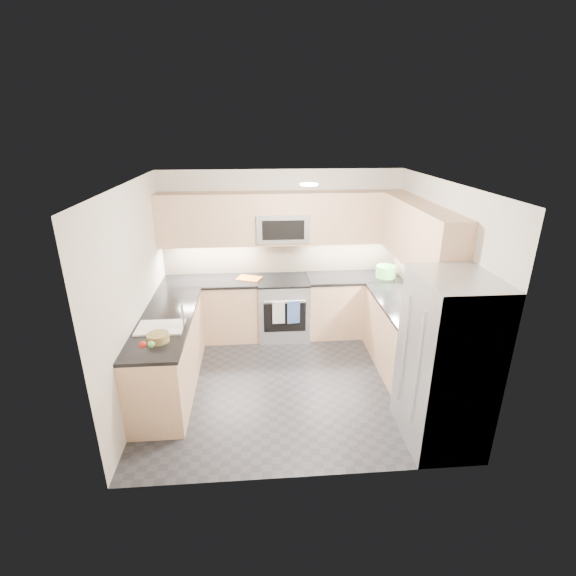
% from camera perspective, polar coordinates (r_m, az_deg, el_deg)
% --- Properties ---
extents(floor, '(3.60, 3.20, 0.00)m').
position_cam_1_polar(floor, '(5.54, 0.29, -12.49)').
color(floor, '#25262B').
rests_on(floor, ground).
extents(ceiling, '(3.60, 3.20, 0.02)m').
position_cam_1_polar(ceiling, '(4.64, 0.35, 14.10)').
color(ceiling, beige).
rests_on(ceiling, wall_back).
extents(wall_back, '(3.60, 0.02, 2.50)m').
position_cam_1_polar(wall_back, '(6.46, -0.88, 4.86)').
color(wall_back, beige).
rests_on(wall_back, floor).
extents(wall_front, '(3.60, 0.02, 2.50)m').
position_cam_1_polar(wall_front, '(3.53, 2.55, -10.05)').
color(wall_front, beige).
rests_on(wall_front, floor).
extents(wall_left, '(0.02, 3.20, 2.50)m').
position_cam_1_polar(wall_left, '(5.14, -20.13, -0.96)').
color(wall_left, beige).
rests_on(wall_left, floor).
extents(wall_right, '(0.02, 3.20, 2.50)m').
position_cam_1_polar(wall_right, '(5.40, 19.71, 0.19)').
color(wall_right, beige).
rests_on(wall_right, floor).
extents(base_cab_back_left, '(1.42, 0.60, 0.90)m').
position_cam_1_polar(base_cab_back_left, '(6.49, -10.33, -2.99)').
color(base_cab_back_left, '#D9AC83').
rests_on(base_cab_back_left, floor).
extents(base_cab_back_right, '(1.42, 0.60, 0.90)m').
position_cam_1_polar(base_cab_back_right, '(6.62, 8.80, -2.39)').
color(base_cab_back_right, '#D9AC83').
rests_on(base_cab_back_right, floor).
extents(base_cab_right, '(0.60, 1.70, 0.90)m').
position_cam_1_polar(base_cab_right, '(5.74, 15.38, -6.82)').
color(base_cab_right, '#D9AC83').
rests_on(base_cab_right, floor).
extents(base_cab_peninsula, '(0.60, 2.00, 0.90)m').
position_cam_1_polar(base_cab_peninsula, '(5.40, -15.95, -8.75)').
color(base_cab_peninsula, '#D9AC83').
rests_on(base_cab_peninsula, floor).
extents(countertop_back_left, '(1.42, 0.63, 0.04)m').
position_cam_1_polar(countertop_back_left, '(6.31, -10.61, 0.90)').
color(countertop_back_left, black).
rests_on(countertop_back_left, base_cab_back_left).
extents(countertop_back_right, '(1.42, 0.63, 0.04)m').
position_cam_1_polar(countertop_back_right, '(6.44, 9.04, 1.44)').
color(countertop_back_right, black).
rests_on(countertop_back_right, base_cab_back_right).
extents(countertop_right, '(0.63, 1.70, 0.04)m').
position_cam_1_polar(countertop_right, '(5.54, 15.85, -2.52)').
color(countertop_right, black).
rests_on(countertop_right, base_cab_right).
extents(countertop_peninsula, '(0.63, 2.00, 0.04)m').
position_cam_1_polar(countertop_peninsula, '(5.19, -16.47, -4.25)').
color(countertop_peninsula, black).
rests_on(countertop_peninsula, base_cab_peninsula).
extents(upper_cab_back, '(3.60, 0.35, 0.75)m').
position_cam_1_polar(upper_cab_back, '(6.15, -0.80, 9.53)').
color(upper_cab_back, '#D9AC83').
rests_on(upper_cab_back, wall_back).
extents(upper_cab_right, '(0.35, 1.95, 0.75)m').
position_cam_1_polar(upper_cab_right, '(5.41, 17.62, 6.88)').
color(upper_cab_right, '#D9AC83').
rests_on(upper_cab_right, wall_right).
extents(backsplash_back, '(3.60, 0.01, 0.51)m').
position_cam_1_polar(backsplash_back, '(6.47, -0.87, 4.38)').
color(backsplash_back, tan).
rests_on(backsplash_back, wall_back).
extents(backsplash_right, '(0.01, 2.30, 0.51)m').
position_cam_1_polar(backsplash_right, '(5.81, 17.88, 1.28)').
color(backsplash_right, tan).
rests_on(backsplash_right, wall_right).
extents(gas_range, '(0.76, 0.65, 0.91)m').
position_cam_1_polar(gas_range, '(6.43, -0.65, -2.77)').
color(gas_range, '#A6AAAE').
rests_on(gas_range, floor).
extents(range_cooktop, '(0.76, 0.65, 0.03)m').
position_cam_1_polar(range_cooktop, '(6.26, -0.67, 1.07)').
color(range_cooktop, black).
rests_on(range_cooktop, gas_range).
extents(oven_door_glass, '(0.62, 0.02, 0.45)m').
position_cam_1_polar(oven_door_glass, '(6.14, -0.44, -4.07)').
color(oven_door_glass, black).
rests_on(oven_door_glass, gas_range).
extents(oven_handle, '(0.60, 0.02, 0.02)m').
position_cam_1_polar(oven_handle, '(6.01, -0.43, -1.83)').
color(oven_handle, '#B2B5BA').
rests_on(oven_handle, gas_range).
extents(microwave, '(0.76, 0.40, 0.40)m').
position_cam_1_polar(microwave, '(6.16, -0.78, 8.35)').
color(microwave, '#93969A').
rests_on(microwave, upper_cab_back).
extents(microwave_door, '(0.60, 0.01, 0.28)m').
position_cam_1_polar(microwave_door, '(5.96, -0.65, 7.90)').
color(microwave_door, black).
rests_on(microwave_door, microwave).
extents(refrigerator, '(0.70, 0.90, 1.80)m').
position_cam_1_polar(refrigerator, '(4.47, 20.79, -9.48)').
color(refrigerator, '#A5A7AD').
rests_on(refrigerator, floor).
extents(fridge_handle_left, '(0.02, 0.02, 1.20)m').
position_cam_1_polar(fridge_handle_left, '(4.16, 17.20, -10.60)').
color(fridge_handle_left, '#B2B5BA').
rests_on(fridge_handle_left, refrigerator).
extents(fridge_handle_right, '(0.02, 0.02, 1.20)m').
position_cam_1_polar(fridge_handle_right, '(4.45, 15.56, -8.20)').
color(fridge_handle_right, '#B2B5BA').
rests_on(fridge_handle_right, refrigerator).
extents(sink_basin, '(0.52, 0.38, 0.16)m').
position_cam_1_polar(sink_basin, '(4.99, -16.97, -5.90)').
color(sink_basin, white).
rests_on(sink_basin, base_cab_peninsula).
extents(faucet, '(0.03, 0.03, 0.28)m').
position_cam_1_polar(faucet, '(4.85, -14.22, -3.77)').
color(faucet, silver).
rests_on(faucet, countertop_peninsula).
extents(utensil_bowl, '(0.36, 0.36, 0.17)m').
position_cam_1_polar(utensil_bowl, '(6.47, 13.24, 2.21)').
color(utensil_bowl, '#5EC153').
rests_on(utensil_bowl, countertop_back_right).
extents(cutting_board, '(0.41, 0.36, 0.01)m').
position_cam_1_polar(cutting_board, '(6.28, -5.34, 1.34)').
color(cutting_board, '#D36413').
rests_on(cutting_board, countertop_back_left).
extents(fruit_basket, '(0.28, 0.28, 0.09)m').
position_cam_1_polar(fruit_basket, '(4.67, -17.36, -6.48)').
color(fruit_basket, olive).
rests_on(fruit_basket, countertop_peninsula).
extents(fruit_apple, '(0.07, 0.07, 0.07)m').
position_cam_1_polar(fruit_apple, '(4.42, -19.24, -7.32)').
color(fruit_apple, '#AF1C14').
rests_on(fruit_apple, fruit_basket).
extents(fruit_pear, '(0.07, 0.07, 0.07)m').
position_cam_1_polar(fruit_pear, '(4.40, -18.21, -7.34)').
color(fruit_pear, '#529D43').
rests_on(fruit_pear, fruit_basket).
extents(dish_towel_check, '(0.18, 0.02, 0.34)m').
position_cam_1_polar(dish_towel_check, '(6.05, -1.29, -3.41)').
color(dish_towel_check, silver).
rests_on(dish_towel_check, oven_handle).
extents(dish_towel_blue, '(0.19, 0.04, 0.35)m').
position_cam_1_polar(dish_towel_blue, '(6.07, 0.77, -3.34)').
color(dish_towel_blue, '#355494').
rests_on(dish_towel_blue, oven_handle).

